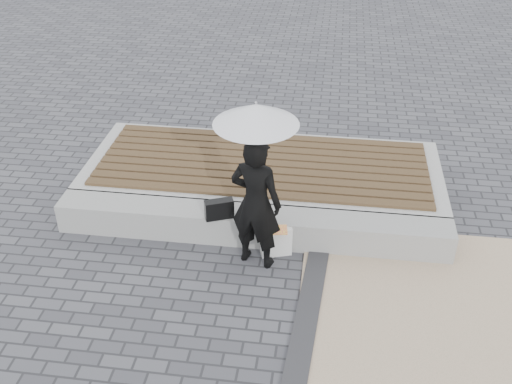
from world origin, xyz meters
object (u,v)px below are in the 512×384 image
woman (256,203)px  parasol (256,114)px  seating_ledge (251,225)px  handbag (219,209)px  canvas_tote (276,241)px

woman → parasol: 1.12m
seating_ledge → woman: 0.80m
handbag → seating_ledge: bearing=1.3°
woman → handbag: size_ratio=4.80×
parasol → handbag: parasol is taller
handbag → parasol: bearing=-52.3°
woman → parasol: size_ratio=1.43×
woman → canvas_tote: (0.22, 0.18, -0.65)m
seating_ledge → parasol: bearing=-74.6°
parasol → woman: bearing=90.0°
parasol → handbag: size_ratio=3.36×
woman → canvas_tote: woman is taller
handbag → canvas_tote: bearing=-30.9°
woman → parasol: parasol is taller
parasol → canvas_tote: 1.80m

